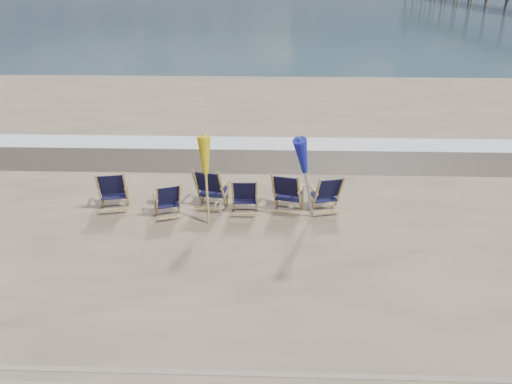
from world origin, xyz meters
TOP-DOWN VIEW (x-y plane):
  - surf_foam at (0.00, 8.30)m, footprint 200.00×1.40m
  - wet_sand_strip at (0.00, 6.80)m, footprint 200.00×2.60m
  - beach_chair_0 at (-3.09, 2.99)m, footprint 0.84×0.91m
  - beach_chair_1 at (-1.77, 2.70)m, footprint 0.79×0.84m
  - beach_chair_2 at (-0.83, 3.05)m, footprint 0.86×0.93m
  - beach_chair_3 at (-0.01, 2.85)m, footprint 0.64×0.71m
  - beach_chair_4 at (0.97, 2.90)m, footprint 0.87×0.93m
  - beach_chair_5 at (1.93, 3.06)m, footprint 0.82×0.87m
  - umbrella_yellow at (-1.10, 2.45)m, footprint 0.30×0.30m
  - umbrella_blue at (1.12, 2.56)m, footprint 0.30×0.30m

SIDE VIEW (x-z plane):
  - wet_sand_strip at x=0.00m, z-range 0.00..0.00m
  - surf_foam at x=0.00m, z-range 0.00..0.01m
  - beach_chair_1 at x=-1.77m, z-range 0.00..0.93m
  - beach_chair_3 at x=-0.01m, z-range 0.00..0.97m
  - beach_chair_5 at x=1.93m, z-range 0.00..1.02m
  - beach_chair_4 at x=0.97m, z-range 0.00..1.08m
  - beach_chair_0 at x=-3.09m, z-range 0.00..1.09m
  - beach_chair_2 at x=-0.83m, z-range 0.00..1.11m
  - umbrella_yellow at x=-1.10m, z-range 0.50..2.53m
  - umbrella_blue at x=1.12m, z-range 0.57..2.77m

